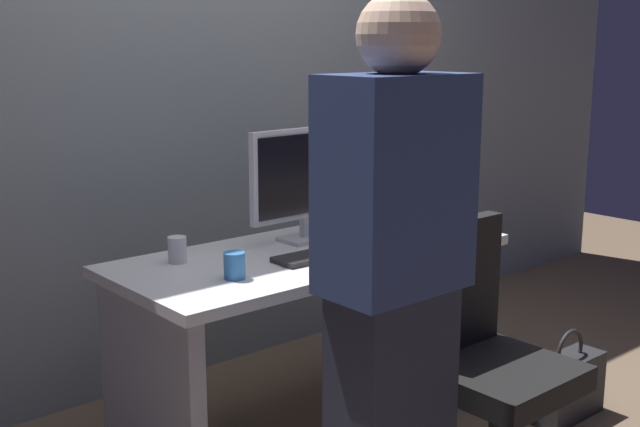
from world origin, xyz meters
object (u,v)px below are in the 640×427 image
Objects in this scene: cup_near_keyboard at (235,266)px; person_at_desk at (393,292)px; cell_phone at (427,236)px; handbag at (567,386)px; desk at (312,302)px; office_chair at (484,379)px; cup_by_monitor at (177,250)px; monitor at (306,178)px; book_stack at (364,207)px; mouse at (378,240)px; keyboard at (326,254)px.

person_at_desk is at bearing -87.52° from cup_near_keyboard.
handbag is (0.32, -0.49, -0.59)m from cell_phone.
office_chair is (0.07, -0.79, -0.08)m from desk.
office_chair reaches higher than cup_by_monitor.
cup_by_monitor is (-0.57, 0.05, -0.21)m from monitor.
monitor reaches higher than book_stack.
person_at_desk reaches higher than office_chair.
person_at_desk is at bearing -116.97° from monitor.
mouse is at bearing -21.09° from cup_by_monitor.
cup_near_keyboard is at bearing -82.16° from cup_by_monitor.
book_stack is (0.44, 0.26, 0.08)m from keyboard.
cup_near_keyboard is 0.24× the size of handbag.
monitor is at bearing 126.41° from mouse.
cup_by_monitor is (-0.49, 0.17, 0.26)m from desk.
keyboard is at bearing 2.15° from cup_near_keyboard.
book_stack reaches higher than mouse.
book_stack reaches higher than cell_phone.
handbag is (0.75, 0.15, -0.29)m from office_chair.
person_at_desk is 1.00m from mouse.
desk is 0.36m from mouse.
desk is at bearing -160.77° from book_stack.
cup_by_monitor is (-0.07, 1.02, -0.07)m from person_at_desk.
cup_by_monitor is (-0.74, 0.29, 0.03)m from mouse.
person_at_desk is at bearing -170.83° from handbag.
monitor is 0.36m from keyboard.
desk is 3.62× the size of keyboard.
mouse is at bearing -24.16° from desk.
cell_phone reaches higher than handbag.
cup_near_keyboard is at bearing -162.41° from book_stack.
mouse is 0.25m from cell_phone.
cup_near_keyboard is at bearing -154.16° from monitor.
person_at_desk is at bearing -117.11° from keyboard.
book_stack is at bearing 19.23° from desk.
office_chair is 0.57× the size of person_at_desk.
cell_phone is (0.95, -0.02, -0.04)m from cup_near_keyboard.
desk is 0.80m from office_chair.
office_chair is 2.49× the size of handbag.
monitor is at bearing 168.55° from cell_phone.
keyboard is 0.52m from book_stack.
keyboard is (-0.02, -0.11, 0.22)m from desk.
book_stack reaches higher than cup_near_keyboard.
desk is 0.25m from keyboard.
person_at_desk is 1.02m from cup_by_monitor.
mouse is (0.27, 0.00, 0.01)m from keyboard.
cell_phone is (0.42, 0.64, 0.30)m from office_chair.
monitor is 0.39m from book_stack.
book_stack is at bearing 31.65° from keyboard.
person_at_desk reaches higher than monitor.
monitor is 0.61m from cup_by_monitor.
person_at_desk is 1.44m from handbag.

